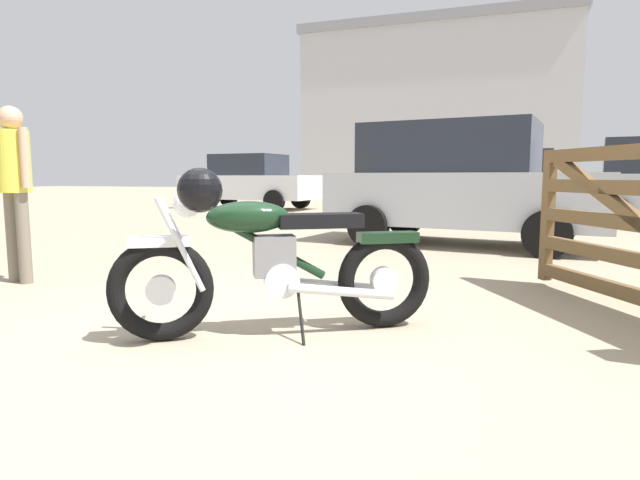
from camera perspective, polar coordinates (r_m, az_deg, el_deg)
name	(u,v)px	position (r m, az deg, el deg)	size (l,w,h in m)	color
ground_plane	(234,339)	(3.42, -9.23, -10.46)	(80.00, 80.00, 0.00)	gray
vintage_motorcycle	(269,259)	(3.37, -5.46, -2.08)	(1.86, 1.18, 1.07)	black
bystander	(14,176)	(5.78, -29.97, 6.01)	(0.45, 0.30, 1.66)	#706656
dark_sedan_left	(491,179)	(16.10, 17.85, 6.29)	(4.74, 2.06, 1.74)	black
red_hatchback_near	(249,182)	(16.68, -7.60, 6.21)	(4.36, 2.27, 1.67)	black
pale_sedan_back	(460,183)	(8.14, 14.81, 5.97)	(4.13, 2.33, 1.78)	black
industrial_building	(444,117)	(34.74, 13.15, 12.72)	(15.09, 13.08, 9.28)	#B2B2B7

